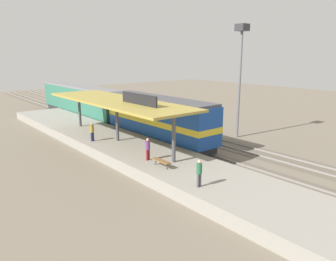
# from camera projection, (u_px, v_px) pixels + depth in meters

# --- Properties ---
(ground_plane) EXTENTS (120.00, 120.00, 0.00)m
(ground_plane) POSITION_uv_depth(u_px,v_px,m) (172.00, 138.00, 34.40)
(ground_plane) COLOR #706656
(track_near) EXTENTS (3.20, 110.00, 0.16)m
(track_near) POSITION_uv_depth(u_px,v_px,m) (157.00, 141.00, 33.15)
(track_near) COLOR #5F5649
(track_near) RESTS_ON ground
(track_far) EXTENTS (3.20, 110.00, 0.16)m
(track_far) POSITION_uv_depth(u_px,v_px,m) (190.00, 134.00, 36.00)
(track_far) COLOR #5F5649
(track_far) RESTS_ON ground
(platform) EXTENTS (6.00, 44.00, 0.90)m
(platform) POSITION_uv_depth(u_px,v_px,m) (118.00, 145.00, 30.20)
(platform) COLOR gray
(platform) RESTS_ON ground
(station_canopy) EXTENTS (5.20, 18.00, 4.70)m
(station_canopy) POSITION_uv_depth(u_px,v_px,m) (117.00, 102.00, 29.19)
(station_canopy) COLOR #47474C
(station_canopy) RESTS_ON platform
(platform_bench) EXTENTS (0.44, 1.70, 0.50)m
(platform_bench) POSITION_uv_depth(u_px,v_px,m) (161.00, 161.00, 22.92)
(platform_bench) COLOR #333338
(platform_bench) RESTS_ON platform
(locomotive) EXTENTS (2.93, 14.43, 4.44)m
(locomotive) POSITION_uv_depth(u_px,v_px,m) (158.00, 119.00, 32.42)
(locomotive) COLOR #28282D
(locomotive) RESTS_ON track_near
(passenger_carriage_single) EXTENTS (2.90, 20.00, 4.24)m
(passenger_carriage_single) POSITION_uv_depth(u_px,v_px,m) (81.00, 101.00, 45.94)
(passenger_carriage_single) COLOR #28282D
(passenger_carriage_single) RESTS_ON track_near
(light_mast) EXTENTS (1.10, 1.10, 11.70)m
(light_mast) POSITION_uv_depth(u_px,v_px,m) (241.00, 58.00, 33.05)
(light_mast) COLOR slate
(light_mast) RESTS_ON ground
(person_waiting) EXTENTS (0.34, 0.34, 1.71)m
(person_waiting) POSITION_uv_depth(u_px,v_px,m) (92.00, 131.00, 29.67)
(person_waiting) COLOR navy
(person_waiting) RESTS_ON platform
(person_walking) EXTENTS (0.34, 0.34, 1.71)m
(person_walking) POSITION_uv_depth(u_px,v_px,m) (148.00, 148.00, 24.31)
(person_walking) COLOR maroon
(person_walking) RESTS_ON platform
(person_boarding) EXTENTS (0.34, 0.34, 1.71)m
(person_boarding) POSITION_uv_depth(u_px,v_px,m) (199.00, 172.00, 19.36)
(person_boarding) COLOR #4C4C51
(person_boarding) RESTS_ON platform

